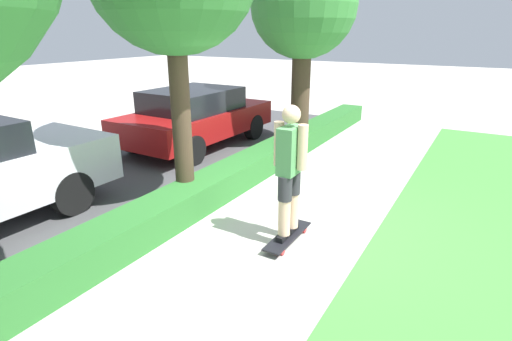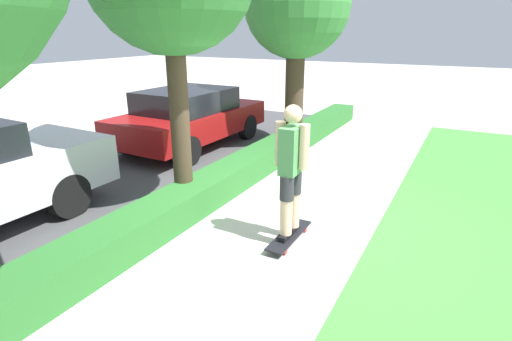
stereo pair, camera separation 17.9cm
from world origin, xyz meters
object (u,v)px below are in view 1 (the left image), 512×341
object	(u,v)px
skater_person	(290,169)
parked_car_middle	(196,116)
skateboard	(288,236)
tree_far	(304,8)

from	to	relation	value
skater_person	parked_car_middle	world-z (taller)	skater_person
skateboard	skater_person	size ratio (longest dim) A/B	0.57
tree_far	parked_car_middle	bearing A→B (deg)	119.71
skater_person	tree_far	distance (m)	5.06
skater_person	tree_far	xyz separation A→B (m)	(4.25, 1.80, 2.07)
skateboard	tree_far	size ratio (longest dim) A/B	0.23
parked_car_middle	skater_person	bearing A→B (deg)	-126.85
skateboard	tree_far	bearing A→B (deg)	22.98
skateboard	parked_car_middle	distance (m)	5.00
tree_far	skateboard	bearing A→B (deg)	-157.02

